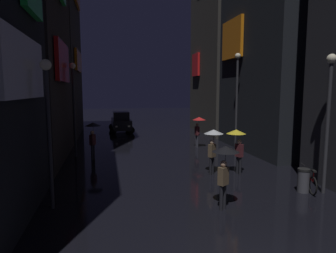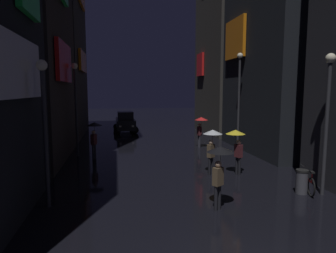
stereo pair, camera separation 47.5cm
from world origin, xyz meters
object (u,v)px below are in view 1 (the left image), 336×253
pedestrian_near_crossing_black (225,160)px  pedestrian_foreground_left_black (93,130)px  car_distant (121,122)px  trash_bin (303,180)px  bicycle_parked_at_storefront (308,181)px  streetlamp_right_near (329,107)px  pedestrian_far_right_yellow (237,139)px  streetlamp_left_near (48,116)px  streetlamp_right_far (237,92)px  streetlamp_left_far (74,99)px  pedestrian_foreground_right_clear (213,139)px  pedestrian_midstreet_left_red (198,124)px

pedestrian_near_crossing_black → pedestrian_foreground_left_black: (-4.59, 8.28, 0.00)m
pedestrian_near_crossing_black → car_distant: 19.52m
car_distant → trash_bin: (6.12, -18.45, -0.46)m
bicycle_parked_at_storefront → streetlamp_right_near: 2.99m
pedestrian_far_right_yellow → pedestrian_foreground_left_black: size_ratio=1.00×
pedestrian_far_right_yellow → trash_bin: bearing=-63.0°
streetlamp_right_near → streetlamp_left_near: size_ratio=1.07×
pedestrian_near_crossing_black → bicycle_parked_at_storefront: size_ratio=1.20×
bicycle_parked_at_storefront → streetlamp_right_near: (0.40, -0.40, 2.93)m
streetlamp_right_far → streetlamp_left_near: 12.56m
pedestrian_far_right_yellow → car_distant: bearing=106.6°
streetlamp_left_far → trash_bin: 12.81m
streetlamp_right_near → trash_bin: bearing=159.6°
bicycle_parked_at_storefront → streetlamp_right_far: (0.40, 7.69, 3.46)m
streetlamp_right_near → streetlamp_left_far: bearing=139.5°
pedestrian_foreground_right_clear → streetlamp_left_near: bearing=-157.0°
pedestrian_midstreet_left_red → trash_bin: size_ratio=2.28×
pedestrian_far_right_yellow → pedestrian_near_crossing_black: size_ratio=1.00×
pedestrian_far_right_yellow → trash_bin: 3.46m
pedestrian_foreground_left_black → car_distant: 11.29m
car_distant → trash_bin: car_distant is taller
pedestrian_foreground_left_black → streetlamp_right_near: (8.93, -7.65, 1.65)m
pedestrian_foreground_left_black → pedestrian_near_crossing_black: bearing=-61.0°
pedestrian_far_right_yellow → streetlamp_left_far: 9.67m
pedestrian_midstreet_left_red → streetlamp_left_far: (-8.02, -1.28, 1.79)m
streetlamp_right_far → bicycle_parked_at_storefront: bearing=-93.0°
pedestrian_far_right_yellow → pedestrian_foreground_left_black: 8.11m
bicycle_parked_at_storefront → streetlamp_left_near: (-9.60, 0.13, 2.74)m
pedestrian_near_crossing_black → pedestrian_foreground_left_black: bearing=119.0°
pedestrian_near_crossing_black → streetlamp_right_far: (4.34, 8.73, 2.18)m
bicycle_parked_at_storefront → streetlamp_right_near: streetlamp_right_near is taller
streetlamp_right_near → trash_bin: 2.95m
streetlamp_left_near → trash_bin: 9.68m
pedestrian_foreground_left_black → streetlamp_left_far: 2.27m
pedestrian_midstreet_left_red → streetlamp_right_far: (1.98, -1.73, 2.18)m
car_distant → streetlamp_right_near: size_ratio=0.79×
car_distant → streetlamp_left_far: streetlamp_left_far is taller
bicycle_parked_at_storefront → car_distant: car_distant is taller
pedestrian_near_crossing_black → trash_bin: pedestrian_near_crossing_black is taller
pedestrian_foreground_right_clear → bicycle_parked_at_storefront: pedestrian_foreground_right_clear is taller
pedestrian_foreground_left_black → bicycle_parked_at_storefront: 11.26m
bicycle_parked_at_storefront → car_distant: bearing=109.3°
pedestrian_foreground_left_black → streetlamp_right_far: 9.20m
streetlamp_left_near → car_distant: bearing=80.1°
pedestrian_far_right_yellow → streetlamp_right_far: bearing=66.2°
pedestrian_midstreet_left_red → streetlamp_left_far: 8.32m
streetlamp_right_near → streetlamp_left_near: (-10.00, 0.52, -0.19)m
streetlamp_right_near → streetlamp_left_near: 10.02m
pedestrian_foreground_right_clear → bicycle_parked_at_storefront: (2.88, -2.97, -1.28)m
pedestrian_far_right_yellow → streetlamp_right_near: streetlamp_right_near is taller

